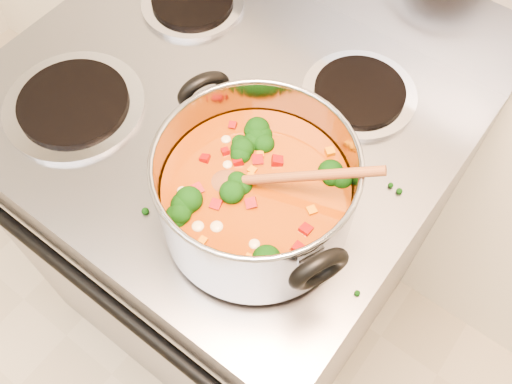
% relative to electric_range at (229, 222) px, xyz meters
% --- Properties ---
extents(electric_range, '(0.78, 0.71, 1.08)m').
position_rel_electric_range_xyz_m(electric_range, '(0.00, 0.00, 0.00)').
color(electric_range, gray).
rests_on(electric_range, ground).
extents(stockpot, '(0.33, 0.27, 0.16)m').
position_rel_electric_range_xyz_m(stockpot, '(0.19, -0.15, 0.54)').
color(stockpot, gray).
rests_on(stockpot, electric_range).
extents(wooden_spoon, '(0.22, 0.14, 0.10)m').
position_rel_electric_range_xyz_m(wooden_spoon, '(0.20, -0.14, 0.58)').
color(wooden_spoon, brown).
rests_on(wooden_spoon, stockpot).
extents(cooktop_crumbs, '(0.37, 0.29, 0.01)m').
position_rel_electric_range_xyz_m(cooktop_crumbs, '(0.15, -0.11, 0.46)').
color(cooktop_crumbs, black).
rests_on(cooktop_crumbs, electric_range).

